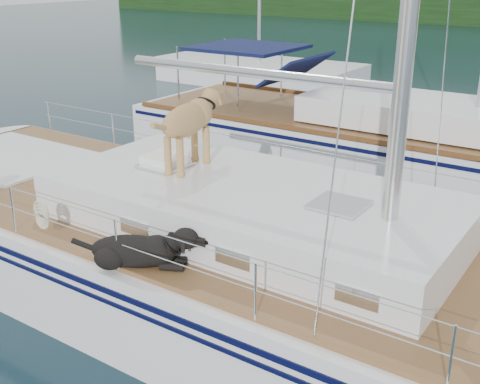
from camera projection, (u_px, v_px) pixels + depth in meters
The scene contains 4 objects.
ground at pixel (203, 294), 8.53m from camera, with size 120.00×120.00×0.00m, color black.
main_sailboat at pixel (207, 253), 8.24m from camera, with size 12.00×3.98×14.01m.
neighbor_sailboat at pixel (368, 142), 13.64m from camera, with size 11.00×3.50×13.30m.
bg_boat_west at pixel (259, 73), 23.42m from camera, with size 8.00×3.00×11.65m.
Camera 1 is at (4.63, -5.88, 4.37)m, focal length 45.00 mm.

